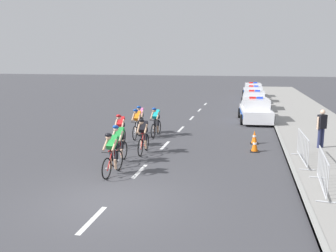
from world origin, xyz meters
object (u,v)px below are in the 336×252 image
at_px(police_car_third, 253,95).
at_px(crowd_barrier_middle, 303,148).
at_px(police_car_furthest, 253,91).
at_px(traffic_cone_near, 254,137).
at_px(traffic_cone_mid, 255,145).
at_px(cyclist_seventh, 140,119).
at_px(cyclist_lead, 112,153).
at_px(cyclist_second, 119,143).
at_px(police_car_nearest, 255,111).
at_px(crowd_barrier_front, 323,172).
at_px(spectator_closest, 322,126).
at_px(cyclist_sixth, 156,121).
at_px(police_car_second, 254,102).
at_px(cyclist_fifth, 137,123).
at_px(cyclist_fourth, 121,130).
at_px(cyclist_third, 143,135).

bearing_deg(police_car_third, crowd_barrier_middle, -85.54).
xyz_separation_m(police_car_third, police_car_furthest, (0.00, 4.88, 0.00)).
relative_size(traffic_cone_near, traffic_cone_mid, 1.00).
bearing_deg(cyclist_seventh, traffic_cone_near, -10.43).
height_order(cyclist_lead, cyclist_second, same).
xyz_separation_m(police_car_nearest, crowd_barrier_front, (1.71, -12.39, -0.03)).
height_order(traffic_cone_mid, spectator_closest, spectator_closest).
height_order(cyclist_sixth, police_car_second, police_car_second).
height_order(cyclist_second, police_car_nearest, police_car_nearest).
bearing_deg(police_car_nearest, cyclist_seventh, -139.05).
relative_size(crowd_barrier_middle, traffic_cone_near, 3.63).
distance_m(cyclist_fifth, police_car_furthest, 22.50).
relative_size(cyclist_seventh, traffic_cone_near, 2.69).
height_order(cyclist_second, cyclist_fourth, same).
bearing_deg(cyclist_third, traffic_cone_mid, 15.60).
bearing_deg(cyclist_second, spectator_closest, 25.42).
height_order(cyclist_lead, cyclist_seventh, same).
bearing_deg(cyclist_fourth, cyclist_sixth, 68.77).
xyz_separation_m(cyclist_fifth, traffic_cone_near, (5.74, 0.03, -0.48)).
xyz_separation_m(police_car_third, crowd_barrier_middle, (1.56, -19.94, -0.03)).
relative_size(cyclist_fourth, spectator_closest, 1.03).
distance_m(crowd_barrier_middle, traffic_cone_mid, 2.36).
height_order(police_car_third, traffic_cone_near, police_car_third).
relative_size(cyclist_second, police_car_third, 0.39).
xyz_separation_m(cyclist_lead, police_car_nearest, (4.96, 12.13, -0.11)).
xyz_separation_m(cyclist_seventh, police_car_second, (6.07, 10.56, -0.11)).
bearing_deg(cyclist_seventh, spectator_closest, -11.18).
relative_size(cyclist_third, crowd_barrier_middle, 0.74).
height_order(cyclist_fourth, police_car_third, police_car_third).
xyz_separation_m(cyclist_fifth, spectator_closest, (8.52, -0.60, 0.30)).
relative_size(cyclist_lead, police_car_nearest, 0.38).
bearing_deg(cyclist_third, crowd_barrier_middle, -2.85).
relative_size(cyclist_fourth, cyclist_sixth, 1.00).
distance_m(cyclist_fifth, cyclist_sixth, 1.04).
bearing_deg(traffic_cone_mid, cyclist_fourth, -176.52).
bearing_deg(cyclist_sixth, police_car_second, 65.17).
bearing_deg(crowd_barrier_middle, police_car_third, 94.46).
bearing_deg(police_car_second, traffic_cone_mid, -90.64).
height_order(cyclist_third, cyclist_sixth, same).
relative_size(crowd_barrier_middle, spectator_closest, 1.39).
height_order(crowd_barrier_middle, spectator_closest, spectator_closest).
bearing_deg(traffic_cone_near, cyclist_sixth, 172.46).
height_order(cyclist_second, cyclist_fifth, same).
xyz_separation_m(cyclist_third, cyclist_sixth, (-0.35, 3.47, 0.00)).
xyz_separation_m(cyclist_lead, cyclist_third, (0.22, 2.97, 0.00)).
height_order(police_car_furthest, crowd_barrier_middle, police_car_furthest).
relative_size(cyclist_fourth, traffic_cone_mid, 2.69).
relative_size(cyclist_second, police_car_furthest, 0.38).
bearing_deg(crowd_barrier_front, cyclist_seventh, 137.49).
relative_size(cyclist_sixth, traffic_cone_near, 2.69).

